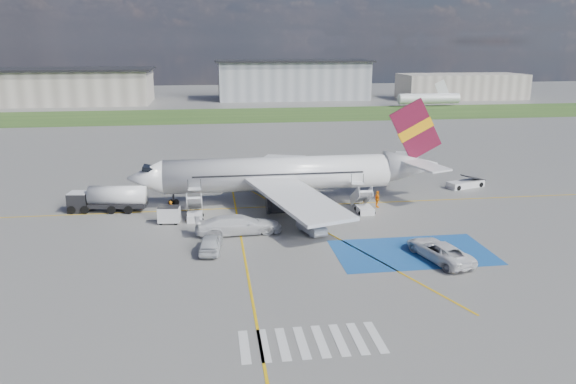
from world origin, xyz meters
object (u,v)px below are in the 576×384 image
(fuel_tanker, at_px, (108,201))
(car_silver_a, at_px, (211,243))
(gpu_cart, at_px, (169,216))
(van_white_a, at_px, (439,248))
(car_silver_b, at_px, (311,226))
(belt_loader, at_px, (466,184))
(airliner, at_px, (290,173))
(van_white_b, at_px, (239,222))

(fuel_tanker, relative_size, car_silver_a, 1.80)
(gpu_cart, xyz_separation_m, van_white_a, (23.76, -13.44, 0.23))
(gpu_cart, height_order, car_silver_b, gpu_cart)
(fuel_tanker, relative_size, belt_loader, 1.54)
(airliner, bearing_deg, fuel_tanker, -176.85)
(airliner, bearing_deg, gpu_cart, -154.71)
(car_silver_b, relative_size, van_white_a, 0.74)
(belt_loader, height_order, car_silver_a, car_silver_a)
(van_white_a, bearing_deg, gpu_cart, -42.85)
(fuel_tanker, relative_size, gpu_cart, 3.69)
(gpu_cart, bearing_deg, car_silver_a, -57.42)
(belt_loader, bearing_deg, fuel_tanker, 166.93)
(gpu_cart, xyz_separation_m, van_white_b, (6.96, -4.29, 0.41))
(belt_loader, distance_m, car_silver_b, 27.41)
(airliner, xyz_separation_m, fuel_tanker, (-20.51, -1.13, -2.18))
(fuel_tanker, bearing_deg, car_silver_b, -18.66)
(car_silver_a, bearing_deg, car_silver_b, -153.50)
(gpu_cart, bearing_deg, car_silver_b, -12.83)
(car_silver_b, bearing_deg, van_white_a, 121.90)
(car_silver_a, xyz_separation_m, van_white_b, (2.76, 4.52, 0.42))
(belt_loader, distance_m, van_white_a, 26.75)
(gpu_cart, distance_m, car_silver_a, 9.76)
(van_white_b, bearing_deg, gpu_cart, 54.87)
(fuel_tanker, distance_m, car_silver_a, 17.96)
(fuel_tanker, height_order, car_silver_b, fuel_tanker)
(fuel_tanker, bearing_deg, car_silver_a, -44.08)
(gpu_cart, height_order, van_white_b, van_white_b)
(car_silver_a, bearing_deg, fuel_tanker, -46.01)
(belt_loader, bearing_deg, car_silver_a, -169.41)
(fuel_tanker, xyz_separation_m, van_white_a, (30.67, -18.75, -0.16))
(airliner, relative_size, van_white_b, 5.84)
(car_silver_b, bearing_deg, car_silver_a, 3.29)
(gpu_cart, xyz_separation_m, belt_loader, (37.09, 9.75, -0.42))
(fuel_tanker, distance_m, van_white_a, 35.94)
(airliner, height_order, van_white_b, airliner)
(airliner, relative_size, fuel_tanker, 4.24)
(van_white_b, bearing_deg, car_silver_a, 145.11)
(van_white_b, bearing_deg, van_white_a, -122.07)
(car_silver_a, height_order, car_silver_b, car_silver_a)
(van_white_a, distance_m, van_white_b, 19.14)
(van_white_a, xyz_separation_m, van_white_b, (-16.80, 9.15, 0.18))
(fuel_tanker, bearing_deg, van_white_b, -26.95)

